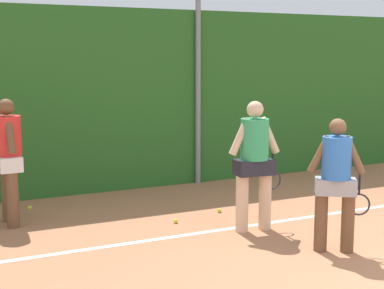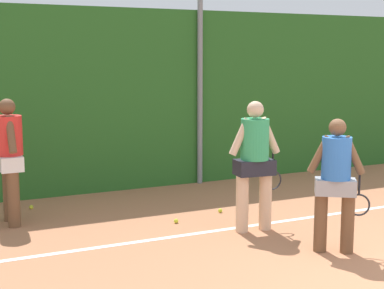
{
  "view_description": "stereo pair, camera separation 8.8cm",
  "coord_description": "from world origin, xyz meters",
  "px_view_note": "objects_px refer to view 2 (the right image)",
  "views": [
    {
      "loc": [
        -4.96,
        -4.46,
        2.42
      ],
      "look_at": [
        -1.56,
        2.52,
        1.25
      ],
      "focal_mm": 54.78,
      "sensor_mm": 36.0,
      "label": 1
    },
    {
      "loc": [
        -4.88,
        -4.5,
        2.42
      ],
      "look_at": [
        -1.56,
        2.52,
        1.25
      ],
      "focal_mm": 54.78,
      "sensor_mm": 36.0,
      "label": 2
    }
  ],
  "objects_px": {
    "player_midcourt": "(255,159)",
    "player_backcourt_far": "(9,154)",
    "tennis_ball_6": "(31,207)",
    "player_foreground_near": "(336,178)",
    "tennis_ball_4": "(220,211)",
    "tennis_ball_3": "(176,221)"
  },
  "relations": [
    {
      "from": "player_midcourt",
      "to": "player_backcourt_far",
      "type": "xyz_separation_m",
      "value": [
        -3.02,
        1.8,
        0.01
      ]
    },
    {
      "from": "player_midcourt",
      "to": "tennis_ball_6",
      "type": "distance_m",
      "value": 3.77
    },
    {
      "from": "player_foreground_near",
      "to": "tennis_ball_4",
      "type": "relative_size",
      "value": 25.41
    },
    {
      "from": "player_backcourt_far",
      "to": "tennis_ball_4",
      "type": "relative_size",
      "value": 27.75
    },
    {
      "from": "tennis_ball_4",
      "to": "tennis_ball_6",
      "type": "bearing_deg",
      "value": 150.7
    },
    {
      "from": "player_midcourt",
      "to": "tennis_ball_3",
      "type": "xyz_separation_m",
      "value": [
        -0.84,
        0.79,
        -0.99
      ]
    },
    {
      "from": "tennis_ball_4",
      "to": "tennis_ball_6",
      "type": "height_order",
      "value": "same"
    },
    {
      "from": "player_foreground_near",
      "to": "player_midcourt",
      "type": "xyz_separation_m",
      "value": [
        -0.42,
        1.22,
        0.08
      ]
    },
    {
      "from": "player_foreground_near",
      "to": "tennis_ball_6",
      "type": "relative_size",
      "value": 25.41
    },
    {
      "from": "player_midcourt",
      "to": "tennis_ball_3",
      "type": "height_order",
      "value": "player_midcourt"
    },
    {
      "from": "player_foreground_near",
      "to": "tennis_ball_3",
      "type": "height_order",
      "value": "player_foreground_near"
    },
    {
      "from": "tennis_ball_6",
      "to": "player_foreground_near",
      "type": "bearing_deg",
      "value": -50.85
    },
    {
      "from": "player_midcourt",
      "to": "player_backcourt_far",
      "type": "relative_size",
      "value": 0.99
    },
    {
      "from": "player_backcourt_far",
      "to": "tennis_ball_4",
      "type": "bearing_deg",
      "value": -105.6
    },
    {
      "from": "player_foreground_near",
      "to": "tennis_ball_4",
      "type": "distance_m",
      "value": 2.46
    },
    {
      "from": "player_foreground_near",
      "to": "player_midcourt",
      "type": "height_order",
      "value": "player_midcourt"
    },
    {
      "from": "player_foreground_near",
      "to": "tennis_ball_6",
      "type": "xyz_separation_m",
      "value": [
        -3.04,
        3.74,
        -0.91
      ]
    },
    {
      "from": "tennis_ball_4",
      "to": "tennis_ball_3",
      "type": "bearing_deg",
      "value": -164.27
    },
    {
      "from": "player_backcourt_far",
      "to": "tennis_ball_6",
      "type": "xyz_separation_m",
      "value": [
        0.4,
        0.72,
        -1.0
      ]
    },
    {
      "from": "tennis_ball_3",
      "to": "tennis_ball_6",
      "type": "height_order",
      "value": "same"
    },
    {
      "from": "tennis_ball_3",
      "to": "tennis_ball_4",
      "type": "height_order",
      "value": "same"
    },
    {
      "from": "player_backcourt_far",
      "to": "player_foreground_near",
      "type": "bearing_deg",
      "value": -132.75
    }
  ]
}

